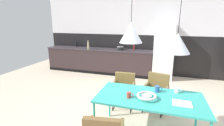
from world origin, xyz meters
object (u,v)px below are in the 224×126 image
Objects in this scene: open_book at (182,103)px; bottle_spice_small at (88,46)px; refrigerator_column at (163,52)px; armchair_head_of_table at (124,86)px; dining_table at (149,99)px; fruit_bowl at (147,96)px; bottle_vinegar_dark at (76,44)px; pendant_lamp_over_table_near at (131,33)px; mug_glass_clear at (129,95)px; bottle_oil_tall at (134,47)px; mug_white_ceramic at (157,89)px; armchair_facing_counter at (156,88)px; cooking_pot at (120,48)px; pendant_lamp_over_table_far at (177,43)px; mug_wide_latte at (177,90)px.

open_book is 4.29m from bottle_spice_small.
armchair_head_of_table is (-0.82, -2.33, -0.42)m from refrigerator_column.
dining_table is 5.39× the size of fruit_bowl.
bottle_vinegar_dark is at bearing 133.40° from dining_table.
pendant_lamp_over_table_near is at bearing 157.42° from fruit_bowl.
mug_glass_clear is 3.47m from bottle_oil_tall.
bottle_oil_tall reaches higher than mug_white_ceramic.
armchair_facing_counter is 0.66× the size of pendant_lamp_over_table_near.
pendant_lamp_over_table_near is at bearing 173.27° from dining_table.
bottle_oil_tall is (-0.21, 2.40, 0.53)m from armchair_head_of_table.
mug_white_ceramic is (-0.08, -2.98, -0.13)m from refrigerator_column.
fruit_bowl is 3.93m from bottle_spice_small.
bottle_spice_small is at bearing -175.02° from refrigerator_column.
cooking_pot is (-1.00, 3.30, 0.19)m from mug_glass_clear.
armchair_head_of_table is 2.43m from cooking_pot.
armchair_head_of_table is 3.16× the size of cooking_pot.
dining_table is 0.99m from pendant_lamp_over_table_far.
armchair_facing_counter is at bearing -177.61° from armchair_head_of_table.
pendant_lamp_over_table_far reaches higher than bottle_spice_small.
pendant_lamp_over_table_near is (-0.82, 0.14, 1.01)m from open_book.
bottle_vinegar_dark reaches higher than open_book.
bottle_vinegar_dark is at bearing 139.59° from mug_wide_latte.
refrigerator_column is 7.50× the size of cooking_pot.
pendant_lamp_over_table_near reaches higher than fruit_bowl.
mug_white_ceramic is at bearing -46.62° from bottle_spice_small.
mug_glass_clear reaches higher than armchair_head_of_table.
refrigerator_column is 14.11× the size of mug_white_ceramic.
bottle_spice_small reaches higher than mug_white_ceramic.
cooking_pot is (-0.68, 2.28, 0.47)m from armchair_head_of_table.
bottle_spice_small is at bearing -170.90° from cooking_pot.
mug_glass_clear is 0.43× the size of bottle_vinegar_dark.
dining_table is 1.11m from armchair_head_of_table.
open_book is 0.50m from mug_white_ceramic.
open_book is 2.34× the size of mug_wide_latte.
bottle_oil_tall is at bearing 111.30° from open_book.
dining_table is 3.44m from cooking_pot.
cooking_pot is 1.92m from bottle_vinegar_dark.
open_book is at bearing -9.66° from pendant_lamp_over_table_near.
pendant_lamp_over_table_near reaches higher than refrigerator_column.
mug_glass_clear is at bearing -98.44° from refrigerator_column.
mug_wide_latte is at bearing 96.43° from open_book.
bottle_vinegar_dark is 4.49m from pendant_lamp_over_table_near.
dining_table is 0.27m from mug_white_ceramic.
fruit_bowl is 0.95× the size of bottle_spice_small.
pendant_lamp_over_table_far is at bearing -43.67° from bottle_vinegar_dark.
mug_white_ceramic is at bearing 64.76° from fruit_bowl.
mug_wide_latte is 3.98m from bottle_spice_small.
pendant_lamp_over_table_near is at bearing 170.34° from open_book.
refrigerator_column is at bearing 4.98° from bottle_spice_small.
mug_glass_clear is (0.32, -1.02, 0.28)m from armchair_head_of_table.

